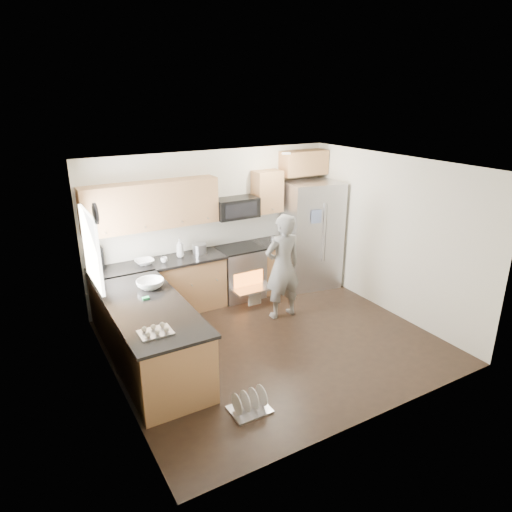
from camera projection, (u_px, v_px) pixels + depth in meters
ground at (273, 342)px, 6.79m from camera, size 4.50×4.50×0.00m
room_shell at (271, 234)px, 6.22m from camera, size 4.54×4.04×2.62m
back_cabinet_run at (188, 253)px, 7.61m from camera, size 4.45×0.64×2.50m
peninsula at (151, 336)px, 6.02m from camera, size 0.96×2.36×1.04m
stove_range at (240, 261)px, 8.10m from camera, size 0.76×0.97×1.79m
refrigerator at (311, 235)px, 8.51m from camera, size 1.09×0.91×1.98m
person at (283, 267)px, 7.30m from camera, size 0.64×0.43×1.74m
dish_rack at (249, 405)px, 5.29m from camera, size 0.46×0.37×0.28m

